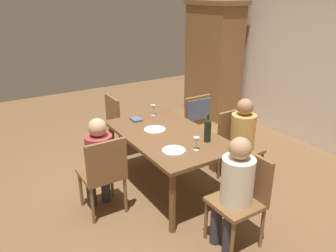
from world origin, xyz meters
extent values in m
plane|color=brown|center=(0.00, 0.00, 0.00)|extent=(10.00, 10.00, 0.00)
cube|color=beige|center=(0.00, 2.69, 1.35)|extent=(6.40, 0.12, 2.70)
cube|color=brown|center=(-1.92, 2.24, 1.05)|extent=(1.10, 0.56, 2.10)
cube|color=brown|center=(-1.92, 2.24, 2.14)|extent=(1.18, 0.62, 0.08)
cube|color=brown|center=(0.00, 0.00, 0.72)|extent=(1.64, 0.98, 0.04)
cylinder|color=brown|center=(-0.75, -0.42, 0.35)|extent=(0.07, 0.07, 0.70)
cylinder|color=brown|center=(0.75, -0.42, 0.35)|extent=(0.07, 0.07, 0.70)
cylinder|color=brown|center=(-0.75, 0.42, 0.35)|extent=(0.07, 0.07, 0.70)
cylinder|color=brown|center=(0.75, 0.42, 0.35)|extent=(0.07, 0.07, 0.70)
cylinder|color=brown|center=(-0.19, -1.06, 0.22)|extent=(0.04, 0.04, 0.44)
cylinder|color=brown|center=(-0.19, -0.68, 0.22)|extent=(0.04, 0.04, 0.44)
cylinder|color=brown|center=(0.19, -1.06, 0.22)|extent=(0.04, 0.04, 0.44)
cylinder|color=brown|center=(0.19, -0.68, 0.22)|extent=(0.04, 0.04, 0.44)
cube|color=brown|center=(0.00, -0.87, 0.46)|extent=(0.44, 0.44, 0.04)
cube|color=brown|center=(0.20, -0.87, 0.70)|extent=(0.04, 0.44, 0.44)
cylinder|color=brown|center=(1.39, -0.19, 0.22)|extent=(0.04, 0.04, 0.44)
cylinder|color=brown|center=(1.01, -0.19, 0.22)|extent=(0.04, 0.04, 0.44)
cylinder|color=brown|center=(1.39, 0.19, 0.22)|extent=(0.04, 0.04, 0.44)
cylinder|color=brown|center=(1.01, 0.19, 0.22)|extent=(0.04, 0.04, 0.44)
cube|color=brown|center=(1.20, 0.00, 0.46)|extent=(0.44, 0.44, 0.04)
cube|color=brown|center=(1.20, 0.20, 0.70)|extent=(0.44, 0.04, 0.44)
cylinder|color=brown|center=(0.56, 1.06, 0.22)|extent=(0.04, 0.04, 0.44)
cylinder|color=brown|center=(0.56, 0.68, 0.22)|extent=(0.04, 0.04, 0.44)
cylinder|color=brown|center=(0.18, 1.06, 0.22)|extent=(0.04, 0.04, 0.44)
cylinder|color=brown|center=(0.18, 0.68, 0.22)|extent=(0.04, 0.04, 0.44)
cube|color=brown|center=(0.37, 0.87, 0.46)|extent=(0.44, 0.44, 0.04)
cube|color=brown|center=(0.17, 0.87, 0.70)|extent=(0.04, 0.44, 0.44)
cylinder|color=brown|center=(-1.39, 0.19, 0.22)|extent=(0.04, 0.04, 0.44)
cylinder|color=brown|center=(-1.01, 0.19, 0.22)|extent=(0.04, 0.04, 0.44)
cylinder|color=brown|center=(-1.39, -0.19, 0.22)|extent=(0.04, 0.04, 0.44)
cylinder|color=brown|center=(-1.01, -0.19, 0.22)|extent=(0.04, 0.04, 0.44)
cube|color=brown|center=(-1.20, 0.00, 0.46)|extent=(0.44, 0.44, 0.04)
cube|color=brown|center=(-1.20, -0.20, 0.70)|extent=(0.44, 0.04, 0.44)
cylinder|color=brown|center=(-0.18, 1.06, 0.22)|extent=(0.04, 0.04, 0.44)
cylinder|color=brown|center=(-0.18, 0.68, 0.22)|extent=(0.04, 0.04, 0.44)
cylinder|color=brown|center=(-0.56, 1.06, 0.22)|extent=(0.04, 0.04, 0.44)
cylinder|color=brown|center=(-0.56, 0.68, 0.22)|extent=(0.04, 0.04, 0.44)
cube|color=brown|center=(-0.37, 0.87, 0.46)|extent=(0.44, 0.44, 0.04)
cube|color=brown|center=(-0.57, 0.87, 0.70)|extent=(0.04, 0.44, 0.44)
cube|color=#4C5B75|center=(-0.57, 0.87, 0.72)|extent=(0.07, 0.40, 0.31)
cylinder|color=#33333D|center=(-0.14, -0.96, 0.23)|extent=(0.11, 0.11, 0.46)
cylinder|color=#33333D|center=(-0.14, -0.78, 0.23)|extent=(0.11, 0.11, 0.46)
cylinder|color=#9E383D|center=(0.00, -0.87, 0.68)|extent=(0.29, 0.29, 0.45)
sphere|color=tan|center=(0.00, -0.87, 1.01)|extent=(0.20, 0.20, 0.20)
cylinder|color=#33333D|center=(1.29, -0.14, 0.23)|extent=(0.11, 0.11, 0.46)
cylinder|color=#33333D|center=(1.11, -0.14, 0.23)|extent=(0.11, 0.11, 0.46)
cylinder|color=beige|center=(1.20, 0.00, 0.69)|extent=(0.31, 0.31, 0.47)
sphere|color=tan|center=(1.20, 0.00, 1.03)|extent=(0.20, 0.20, 0.20)
cylinder|color=#33333D|center=(0.51, 0.96, 0.23)|extent=(0.11, 0.11, 0.46)
cylinder|color=#33333D|center=(0.51, 0.78, 0.23)|extent=(0.11, 0.11, 0.46)
cylinder|color=tan|center=(0.37, 0.87, 0.69)|extent=(0.30, 0.30, 0.47)
sphere|color=#996B4C|center=(0.37, 0.87, 1.03)|extent=(0.20, 0.20, 0.20)
cylinder|color=black|center=(0.42, 0.26, 0.84)|extent=(0.08, 0.08, 0.21)
sphere|color=black|center=(0.42, 0.26, 0.97)|extent=(0.08, 0.08, 0.08)
cylinder|color=black|center=(0.42, 0.26, 1.01)|extent=(0.03, 0.03, 0.08)
cylinder|color=silver|center=(-0.66, 0.18, 0.74)|extent=(0.06, 0.06, 0.00)
cylinder|color=silver|center=(-0.66, 0.18, 0.78)|extent=(0.01, 0.01, 0.07)
cone|color=silver|center=(-0.66, 0.18, 0.85)|extent=(0.07, 0.07, 0.07)
cylinder|color=silver|center=(0.54, 0.02, 0.74)|extent=(0.06, 0.06, 0.00)
cylinder|color=silver|center=(0.54, 0.02, 0.78)|extent=(0.01, 0.01, 0.07)
cone|color=silver|center=(0.54, 0.02, 0.85)|extent=(0.07, 0.07, 0.07)
cylinder|color=white|center=(0.43, -0.20, 0.74)|extent=(0.25, 0.25, 0.01)
cylinder|color=white|center=(-0.18, -0.08, 0.74)|extent=(0.26, 0.26, 0.01)
cube|color=#4C5B75|center=(-0.60, -0.12, 0.75)|extent=(0.16, 0.12, 0.03)
cube|color=brown|center=(-0.02, 0.87, 0.11)|extent=(0.14, 0.29, 0.22)
camera|label=1|loc=(3.10, -1.95, 2.31)|focal=35.61mm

